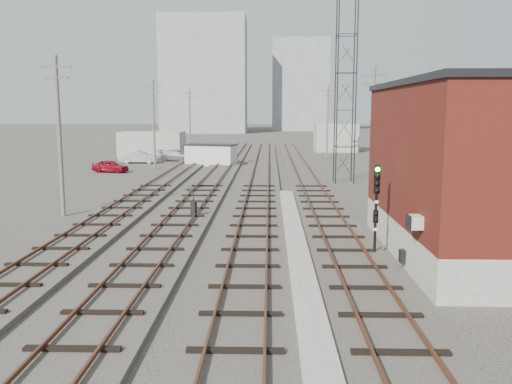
{
  "coord_description": "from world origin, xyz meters",
  "views": [
    {
      "loc": [
        -0.68,
        -10.21,
        6.04
      ],
      "look_at": [
        -1.32,
        14.99,
        2.2
      ],
      "focal_mm": 38.0,
      "sensor_mm": 36.0,
      "label": 1
    }
  ],
  "objects_px": {
    "switch_stand": "(194,210)",
    "car_silver": "(139,157)",
    "signal_mast": "(376,204)",
    "site_trailer": "(211,155)",
    "car_grey": "(177,155)",
    "car_red": "(110,166)"
  },
  "relations": [
    {
      "from": "car_red",
      "to": "site_trailer",
      "type": "bearing_deg",
      "value": -37.63
    },
    {
      "from": "car_red",
      "to": "car_grey",
      "type": "height_order",
      "value": "car_grey"
    },
    {
      "from": "signal_mast",
      "to": "car_silver",
      "type": "distance_m",
      "value": 43.68
    },
    {
      "from": "switch_stand",
      "to": "car_silver",
      "type": "distance_m",
      "value": 33.61
    },
    {
      "from": "signal_mast",
      "to": "car_silver",
      "type": "relative_size",
      "value": 0.88
    },
    {
      "from": "signal_mast",
      "to": "site_trailer",
      "type": "height_order",
      "value": "signal_mast"
    },
    {
      "from": "signal_mast",
      "to": "car_grey",
      "type": "xyz_separation_m",
      "value": [
        -15.38,
        41.93,
        -1.56
      ]
    },
    {
      "from": "site_trailer",
      "to": "car_silver",
      "type": "distance_m",
      "value": 8.74
    },
    {
      "from": "car_silver",
      "to": "car_grey",
      "type": "bearing_deg",
      "value": -56.51
    },
    {
      "from": "switch_stand",
      "to": "site_trailer",
      "type": "xyz_separation_m",
      "value": [
        -2.25,
        29.67,
        0.61
      ]
    },
    {
      "from": "switch_stand",
      "to": "site_trailer",
      "type": "height_order",
      "value": "site_trailer"
    },
    {
      "from": "signal_mast",
      "to": "car_grey",
      "type": "distance_m",
      "value": 44.69
    },
    {
      "from": "signal_mast",
      "to": "switch_stand",
      "type": "height_order",
      "value": "signal_mast"
    },
    {
      "from": "signal_mast",
      "to": "car_grey",
      "type": "bearing_deg",
      "value": 110.15
    },
    {
      "from": "switch_stand",
      "to": "signal_mast",
      "type": "bearing_deg",
      "value": -20.92
    },
    {
      "from": "site_trailer",
      "to": "car_silver",
      "type": "relative_size",
      "value": 1.36
    },
    {
      "from": "switch_stand",
      "to": "car_red",
      "type": "relative_size",
      "value": 0.33
    },
    {
      "from": "switch_stand",
      "to": "site_trailer",
      "type": "distance_m",
      "value": 29.76
    },
    {
      "from": "signal_mast",
      "to": "site_trailer",
      "type": "relative_size",
      "value": 0.65
    },
    {
      "from": "signal_mast",
      "to": "car_grey",
      "type": "relative_size",
      "value": 0.84
    },
    {
      "from": "signal_mast",
      "to": "site_trailer",
      "type": "bearing_deg",
      "value": 106.32
    },
    {
      "from": "car_red",
      "to": "car_grey",
      "type": "bearing_deg",
      "value": -5.9
    }
  ]
}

